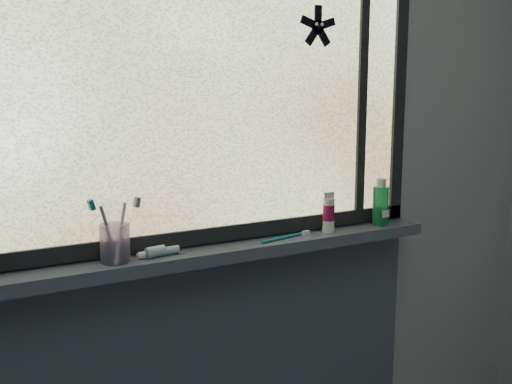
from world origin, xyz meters
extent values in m
cube|color=#9EA3A8|center=(0.00, 1.30, 1.25)|extent=(3.00, 0.01, 2.50)
cube|color=#43495A|center=(0.00, 1.23, 1.00)|extent=(1.62, 0.14, 0.04)
cube|color=silver|center=(0.00, 1.28, 1.53)|extent=(1.50, 0.01, 1.00)
cube|color=black|center=(0.00, 1.28, 1.05)|extent=(1.60, 0.03, 0.05)
cube|color=black|center=(0.78, 1.28, 1.53)|extent=(0.05, 0.03, 1.10)
cube|color=black|center=(0.60, 1.28, 1.53)|extent=(0.03, 0.03, 1.00)
cylinder|color=#ADA1D5|center=(-0.33, 1.22, 1.08)|extent=(0.10, 0.10, 0.11)
cylinder|color=#1E9D55|center=(0.66, 1.22, 1.11)|extent=(0.07, 0.07, 0.14)
cylinder|color=silver|center=(0.43, 1.22, 1.10)|extent=(0.05, 0.05, 0.10)
camera|label=1|loc=(-0.75, -0.35, 1.49)|focal=40.00mm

